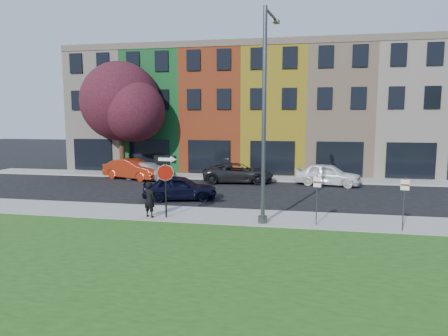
% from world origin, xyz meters
% --- Properties ---
extents(ground, '(120.00, 120.00, 0.00)m').
position_xyz_m(ground, '(0.00, 0.00, 0.00)').
color(ground, black).
rests_on(ground, ground).
extents(sidewalk_near, '(40.00, 3.00, 0.12)m').
position_xyz_m(sidewalk_near, '(2.00, 3.00, 0.06)').
color(sidewalk_near, gray).
rests_on(sidewalk_near, ground).
extents(sidewalk_far, '(40.00, 2.40, 0.12)m').
position_xyz_m(sidewalk_far, '(-3.00, 15.00, 0.06)').
color(sidewalk_far, gray).
rests_on(sidewalk_far, ground).
extents(rowhouse_block, '(30.00, 10.12, 10.00)m').
position_xyz_m(rowhouse_block, '(-2.50, 21.18, 4.99)').
color(rowhouse_block, '#BAAF9B').
rests_on(rowhouse_block, ground).
extents(stop_sign, '(1.05, 0.11, 2.81)m').
position_xyz_m(stop_sign, '(-3.80, 2.19, 2.13)').
color(stop_sign, black).
rests_on(stop_sign, sidewalk_near).
extents(man, '(0.82, 0.73, 1.62)m').
position_xyz_m(man, '(-4.56, 2.11, 0.93)').
color(man, black).
rests_on(man, sidewalk_near).
extents(sedan_near, '(3.47, 4.82, 1.39)m').
position_xyz_m(sedan_near, '(-4.47, 6.51, 0.70)').
color(sedan_near, black).
rests_on(sedan_near, ground).
extents(parked_car_red, '(4.21, 5.53, 1.52)m').
position_xyz_m(parked_car_red, '(-10.14, 13.10, 0.76)').
color(parked_car_red, maroon).
rests_on(parked_car_red, ground).
extents(parked_car_silver, '(3.80, 5.21, 1.27)m').
position_xyz_m(parked_car_silver, '(-8.87, 13.09, 0.64)').
color(parked_car_silver, silver).
rests_on(parked_car_silver, ground).
extents(parked_car_dark, '(3.40, 5.48, 1.38)m').
position_xyz_m(parked_car_dark, '(-2.18, 13.03, 0.69)').
color(parked_car_dark, black).
rests_on(parked_car_dark, ground).
extents(parked_car_white, '(3.47, 5.07, 1.49)m').
position_xyz_m(parked_car_white, '(3.98, 13.06, 0.75)').
color(parked_car_white, white).
rests_on(parked_car_white, ground).
extents(street_lamp, '(0.67, 2.57, 8.95)m').
position_xyz_m(street_lamp, '(0.60, 2.27, 4.63)').
color(street_lamp, '#46484B').
rests_on(street_lamp, sidewalk_near).
extents(parking_sign_a, '(0.32, 0.12, 2.13)m').
position_xyz_m(parking_sign_a, '(2.82, 2.16, 1.45)').
color(parking_sign_a, '#46484B').
rests_on(parking_sign_a, sidewalk_near).
extents(parking_sign_b, '(0.32, 0.12, 2.17)m').
position_xyz_m(parking_sign_b, '(6.17, 1.89, 1.48)').
color(parking_sign_b, '#46484B').
rests_on(parking_sign_b, sidewalk_near).
extents(tree_purple, '(7.46, 6.53, 8.83)m').
position_xyz_m(tree_purple, '(-11.79, 15.20, 5.68)').
color(tree_purple, '#321B10').
rests_on(tree_purple, sidewalk_far).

